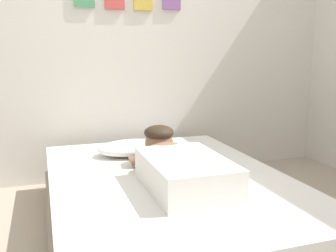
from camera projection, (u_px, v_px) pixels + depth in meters
back_wall at (128, 36)px, 3.29m from camera, size 3.82×0.12×2.50m
bed at (168, 203)px, 2.37m from camera, size 1.45×2.03×0.36m
pillow at (133, 148)px, 2.80m from camera, size 0.52×0.32×0.11m
person_lying at (177, 164)px, 2.22m from camera, size 0.43×0.92×0.27m
coffee_cup at (166, 150)px, 2.79m from camera, size 0.12×0.09×0.07m
cell_phone at (199, 183)px, 2.19m from camera, size 0.07×0.14×0.01m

